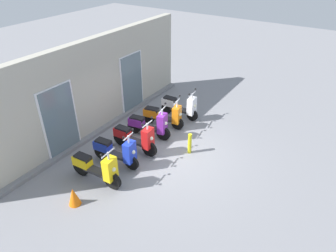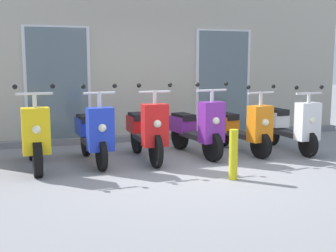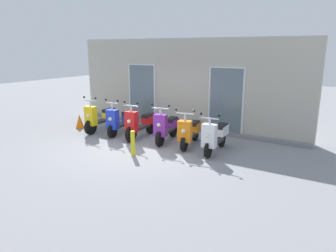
{
  "view_description": "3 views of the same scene",
  "coord_description": "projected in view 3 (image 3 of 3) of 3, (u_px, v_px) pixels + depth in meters",
  "views": [
    {
      "loc": [
        -6.66,
        -4.31,
        5.85
      ],
      "look_at": [
        0.69,
        0.45,
        0.51
      ],
      "focal_mm": 32.56,
      "sensor_mm": 36.0,
      "label": 1
    },
    {
      "loc": [
        -2.2,
        -5.86,
        1.61
      ],
      "look_at": [
        -0.23,
        0.47,
        0.63
      ],
      "focal_mm": 46.34,
      "sensor_mm": 36.0,
      "label": 2
    },
    {
      "loc": [
        5.56,
        -7.11,
        2.91
      ],
      "look_at": [
        0.75,
        0.71,
        0.62
      ],
      "focal_mm": 33.57,
      "sensor_mm": 36.0,
      "label": 3
    }
  ],
  "objects": [
    {
      "name": "curb_bollard",
      "position": [
        133.0,
        143.0,
        8.66
      ],
      "size": [
        0.12,
        0.12,
        0.7
      ],
      "primitive_type": "cylinder",
      "color": "yellow",
      "rests_on": "ground_plane"
    },
    {
      "name": "scooter_blue",
      "position": [
        121.0,
        120.0,
        10.77
      ],
      "size": [
        0.53,
        1.6,
        1.29
      ],
      "color": "black",
      "rests_on": "ground_plane"
    },
    {
      "name": "storefront_facade",
      "position": [
        183.0,
        86.0,
        11.47
      ],
      "size": [
        9.16,
        0.5,
        3.24
      ],
      "color": "#B2AD9E",
      "rests_on": "ground_plane"
    },
    {
      "name": "scooter_red",
      "position": [
        141.0,
        123.0,
        10.3
      ],
      "size": [
        0.56,
        1.69,
        1.3
      ],
      "color": "black",
      "rests_on": "ground_plane"
    },
    {
      "name": "scooter_yellow",
      "position": [
        101.0,
        118.0,
        11.19
      ],
      "size": [
        0.57,
        1.68,
        1.31
      ],
      "color": "black",
      "rests_on": "ground_plane"
    },
    {
      "name": "scooter_orange",
      "position": [
        190.0,
        131.0,
        9.49
      ],
      "size": [
        0.68,
        1.59,
        1.24
      ],
      "color": "black",
      "rests_on": "ground_plane"
    },
    {
      "name": "ground_plane",
      "position": [
        135.0,
        148.0,
        9.41
      ],
      "size": [
        40.0,
        40.0,
        0.0
      ],
      "primitive_type": "plane",
      "color": "gray"
    },
    {
      "name": "traffic_cone",
      "position": [
        80.0,
        121.0,
        11.64
      ],
      "size": [
        0.32,
        0.32,
        0.52
      ],
      "primitive_type": "cone",
      "color": "orange",
      "rests_on": "ground_plane"
    },
    {
      "name": "scooter_white",
      "position": [
        215.0,
        135.0,
        8.89
      ],
      "size": [
        0.58,
        1.56,
        1.22
      ],
      "color": "black",
      "rests_on": "ground_plane"
    },
    {
      "name": "scooter_purple",
      "position": [
        166.0,
        127.0,
        9.93
      ],
      "size": [
        0.66,
        1.6,
        1.29
      ],
      "color": "black",
      "rests_on": "ground_plane"
    }
  ]
}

